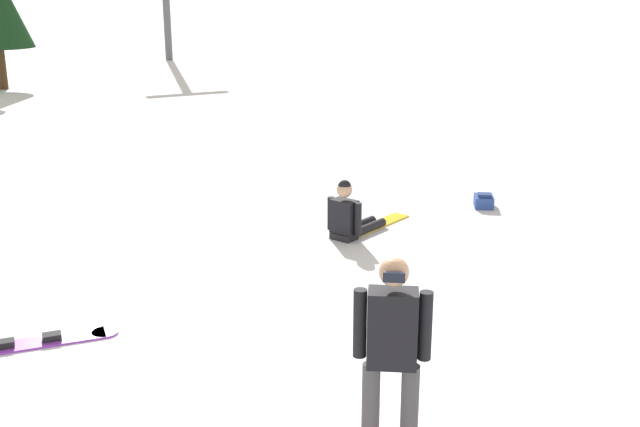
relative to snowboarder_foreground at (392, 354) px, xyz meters
name	(u,v)px	position (x,y,z in m)	size (l,w,h in m)	color
ground_plane	(427,373)	(1.11, 0.99, -0.94)	(800.00, 800.00, 0.00)	white
snowboarder_foreground	(392,354)	(0.00, 0.00, 0.00)	(1.36, 1.04, 1.76)	red
snowboarder_midground	(351,216)	(2.67, 5.14, -0.62)	(1.75, 1.05, 0.94)	black
loose_snowboard_near_right	(29,343)	(-2.35, 3.58, -0.92)	(1.94, 0.53, 0.09)	#993FD8
backpack_blue	(484,201)	(5.55, 5.43, -0.83)	(0.51, 0.54, 0.26)	#2D4C9E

